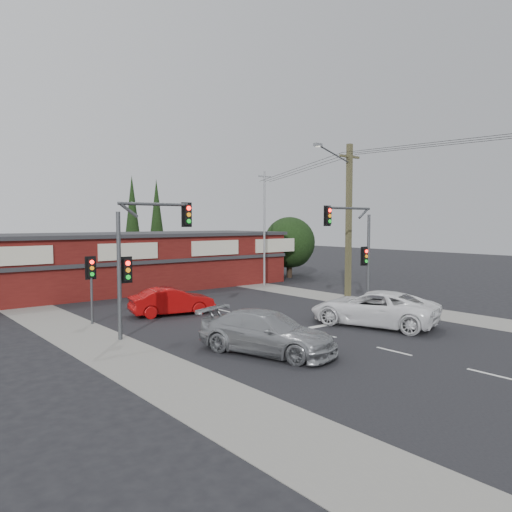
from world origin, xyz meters
TOP-DOWN VIEW (x-y plane):
  - ground at (0.00, 0.00)m, footprint 120.00×120.00m
  - road_strip at (0.00, 5.00)m, footprint 14.00×70.00m
  - verge_left at (-8.50, 5.00)m, footprint 3.00×70.00m
  - verge_right at (8.50, 5.00)m, footprint 3.00×70.00m
  - stop_line at (3.50, -1.50)m, footprint 6.50×0.35m
  - white_suv at (3.37, -2.99)m, footprint 4.61×6.73m
  - silver_suv at (-4.01, -3.64)m, footprint 4.00×6.03m
  - red_sedan at (-2.88, 5.69)m, footprint 4.77×2.52m
  - lane_dashes at (0.00, 1.01)m, footprint 0.12×39.61m
  - shop_building at (-0.99, 16.99)m, footprint 27.30×8.40m
  - tree_cluster at (14.69, 15.44)m, footprint 5.90×5.10m
  - conifer_near at (3.50, 24.00)m, footprint 1.80×1.80m
  - conifer_far at (7.00, 26.00)m, footprint 1.80×1.80m
  - traffic_mast_left at (-6.43, 2.00)m, footprint 3.77×0.27m
  - traffic_mast_right at (6.86, 1.00)m, footprint 3.96×0.27m
  - pedestal_signal at (-7.20, 6.01)m, footprint 0.55×0.27m
  - utility_pole at (8.36, 2.99)m, footprint 4.38×0.59m
  - steel_pole at (9.00, 12.00)m, footprint 1.20×0.16m
  - power_lines at (8.47, -2.47)m, footprint 2.01×29.00m

SIDE VIEW (x-z plane):
  - ground at x=0.00m, z-range 0.00..0.00m
  - road_strip at x=0.00m, z-range 0.00..0.01m
  - verge_left at x=-8.50m, z-range 0.00..0.02m
  - verge_right at x=8.50m, z-range 0.00..0.02m
  - lane_dashes at x=0.00m, z-range 0.01..0.02m
  - stop_line at x=3.50m, z-range 0.01..0.02m
  - red_sedan at x=-2.88m, z-range 0.00..1.49m
  - silver_suv at x=-4.01m, z-range 0.00..1.62m
  - white_suv at x=3.37m, z-range 0.00..1.71m
  - shop_building at x=-0.99m, z-range 0.02..4.25m
  - pedestal_signal at x=-7.20m, z-range 0.72..4.09m
  - tree_cluster at x=14.69m, z-range 0.15..5.65m
  - traffic_mast_left at x=-6.43m, z-range 0.94..6.92m
  - traffic_mast_right at x=6.86m, z-range 0.96..6.93m
  - steel_pole at x=9.00m, z-range 0.20..9.20m
  - utility_pole at x=8.36m, z-range 0.40..10.40m
  - conifer_near at x=3.50m, z-range 0.85..10.10m
  - conifer_far at x=7.00m, z-range 0.85..10.10m
  - power_lines at x=8.47m, z-range 8.43..9.65m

